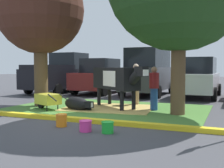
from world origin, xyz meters
name	(u,v)px	position (x,y,z in m)	size (l,w,h in m)	color
ground_plane	(84,120)	(0.00, 0.00, 0.00)	(80.00, 80.00, 0.00)	#424247
grass_island	(106,109)	(-0.29, 2.24, 0.01)	(7.18, 4.79, 0.02)	#477A33
curb_yellow	(70,119)	(-0.29, -0.31, 0.06)	(8.38, 0.24, 0.12)	yellow
hay_bedding	(109,108)	(-0.22, 2.34, 0.03)	(3.20, 2.40, 0.04)	tan
shade_tree_left	(40,11)	(-2.95, 1.93, 3.72)	(3.42, 3.42, 5.48)	brown
cow_holstein	(117,79)	(0.04, 2.48, 1.11)	(2.71, 2.21, 1.57)	black
calf_lying	(77,104)	(-1.07, 1.49, 0.24)	(1.33, 0.76, 0.48)	black
person_handler	(154,87)	(1.44, 2.53, 0.83)	(0.34, 0.53, 1.56)	#23478C
person_visitor_near	(136,83)	(0.41, 3.63, 0.90)	(0.45, 0.34, 1.67)	#9E7F5B
wheelbarrow	(48,99)	(-2.12, 1.19, 0.39)	(1.57, 1.05, 0.63)	gold
bucket_orange	(61,120)	(-0.09, -1.04, 0.17)	(0.30, 0.30, 0.33)	orange
bucket_pink	(86,126)	(0.75, -1.29, 0.14)	(0.32, 0.32, 0.27)	#EA3893
bucket_green	(108,127)	(1.31, -1.24, 0.14)	(0.31, 0.31, 0.27)	green
pickup_truck_black	(62,74)	(-5.62, 7.55, 1.11)	(2.32, 5.45, 2.42)	black
sedan_blue	(101,77)	(-3.08, 7.70, 0.98)	(2.11, 4.44, 2.02)	maroon
suv_dark_grey	(148,72)	(-0.26, 7.86, 1.27)	(2.21, 4.65, 2.52)	#3D3D42
sedan_silver	(198,78)	(2.39, 7.66, 0.98)	(2.11, 4.44, 2.02)	silver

